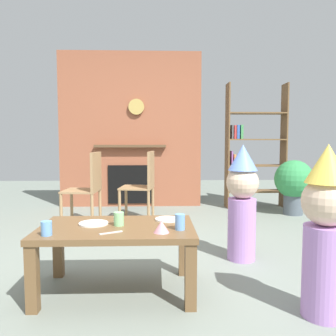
{
  "coord_description": "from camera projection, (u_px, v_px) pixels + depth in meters",
  "views": [
    {
      "loc": [
        0.04,
        -2.82,
        1.04
      ],
      "look_at": [
        0.15,
        0.4,
        0.78
      ],
      "focal_mm": 36.54,
      "sensor_mm": 36.0,
      "label": 1
    }
  ],
  "objects": [
    {
      "name": "bookshelf",
      "position": [
        251.0,
        151.0,
        5.26
      ],
      "size": [
        0.9,
        0.28,
        1.9
      ],
      "color": "brown",
      "rests_on": "ground_plane"
    },
    {
      "name": "table_fork",
      "position": [
        111.0,
        233.0,
        2.14
      ],
      "size": [
        0.14,
        0.08,
        0.01
      ],
      "primitive_type": "cube",
      "rotation": [
        0.0,
        0.0,
        0.46
      ],
      "color": "silver",
      "rests_on": "coffee_table"
    },
    {
      "name": "birthday_cake_slice",
      "position": [
        161.0,
        227.0,
        2.15
      ],
      "size": [
        0.1,
        0.1,
        0.07
      ],
      "primitive_type": "cone",
      "color": "pink",
      "rests_on": "coffee_table"
    },
    {
      "name": "paper_cup_near_left",
      "position": [
        180.0,
        222.0,
        2.22
      ],
      "size": [
        0.06,
        0.06,
        0.1
      ],
      "primitive_type": "cylinder",
      "color": "#669EE0",
      "rests_on": "coffee_table"
    },
    {
      "name": "child_with_cone_hat",
      "position": [
        326.0,
        227.0,
        1.98
      ],
      "size": [
        0.28,
        0.28,
        1.02
      ],
      "rotation": [
        0.0,
        0.0,
        2.84
      ],
      "color": "#B27FCC",
      "rests_on": "ground_plane"
    },
    {
      "name": "child_in_pink",
      "position": [
        242.0,
        199.0,
        2.95
      ],
      "size": [
        0.28,
        0.28,
        1.0
      ],
      "rotation": [
        0.0,
        0.0,
        -2.61
      ],
      "color": "#B27FCC",
      "rests_on": "ground_plane"
    },
    {
      "name": "paper_plate_front",
      "position": [
        167.0,
        219.0,
        2.49
      ],
      "size": [
        0.18,
        0.18,
        0.01
      ],
      "primitive_type": "cylinder",
      "color": "white",
      "rests_on": "coffee_table"
    },
    {
      "name": "paper_cup_center",
      "position": [
        119.0,
        219.0,
        2.33
      ],
      "size": [
        0.07,
        0.07,
        0.09
      ],
      "primitive_type": "cylinder",
      "color": "#8CD18C",
      "rests_on": "coffee_table"
    },
    {
      "name": "paper_plate_rear",
      "position": [
        94.0,
        223.0,
        2.37
      ],
      "size": [
        0.2,
        0.2,
        0.01
      ],
      "primitive_type": "cylinder",
      "color": "white",
      "rests_on": "coffee_table"
    },
    {
      "name": "dining_chair_left",
      "position": [
        89.0,
        185.0,
        4.05
      ],
      "size": [
        0.43,
        0.43,
        0.9
      ],
      "rotation": [
        0.0,
        0.0,
        3.05
      ],
      "color": "#9E7A51",
      "rests_on": "ground_plane"
    },
    {
      "name": "brick_fireplace_feature",
      "position": [
        131.0,
        130.0,
        5.37
      ],
      "size": [
        2.2,
        0.28,
        2.4
      ],
      "color": "#935138",
      "rests_on": "ground_plane"
    },
    {
      "name": "ground_plane",
      "position": [
        152.0,
        263.0,
        2.89
      ],
      "size": [
        12.0,
        12.0,
        0.0
      ],
      "primitive_type": "plane",
      "color": "gray"
    },
    {
      "name": "paper_cup_near_right",
      "position": [
        47.0,
        228.0,
        2.09
      ],
      "size": [
        0.07,
        0.07,
        0.09
      ],
      "primitive_type": "cylinder",
      "color": "#669EE0",
      "rests_on": "coffee_table"
    },
    {
      "name": "coffee_table",
      "position": [
        117.0,
        237.0,
        2.33
      ],
      "size": [
        1.04,
        0.64,
        0.46
      ],
      "color": "brown",
      "rests_on": "ground_plane"
    },
    {
      "name": "potted_plant_tall",
      "position": [
        294.0,
        182.0,
        4.76
      ],
      "size": [
        0.53,
        0.53,
        0.76
      ],
      "color": "#4C5660",
      "rests_on": "ground_plane"
    },
    {
      "name": "dining_chair_middle",
      "position": [
        144.0,
        182.0,
        4.32
      ],
      "size": [
        0.45,
        0.45,
        0.9
      ],
      "rotation": [
        0.0,
        0.0,
        3.01
      ],
      "color": "#9E7A51",
      "rests_on": "ground_plane"
    }
  ]
}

